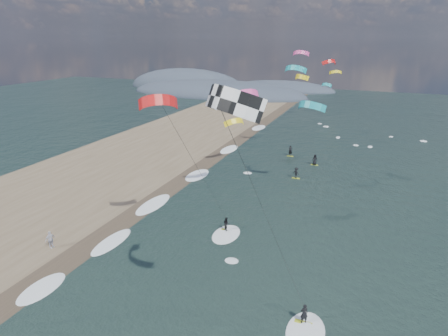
% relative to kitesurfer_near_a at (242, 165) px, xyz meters
% --- Properties ---
extents(ground, '(260.00, 260.00, 0.00)m').
position_rel_kitesurfer_near_a_xyz_m(ground, '(-6.01, 2.71, -12.87)').
color(ground, black).
rests_on(ground, ground).
extents(sand_strip, '(26.00, 240.00, 0.00)m').
position_rel_kitesurfer_near_a_xyz_m(sand_strip, '(-30.01, 12.71, -12.87)').
color(sand_strip, brown).
rests_on(sand_strip, ground).
extents(wet_sand_strip, '(3.00, 240.00, 0.00)m').
position_rel_kitesurfer_near_a_xyz_m(wet_sand_strip, '(-18.01, 12.71, -12.87)').
color(wet_sand_strip, '#382D23').
rests_on(wet_sand_strip, ground).
extents(coastal_hills, '(80.00, 41.00, 15.00)m').
position_rel_kitesurfer_near_a_xyz_m(coastal_hills, '(-50.85, 110.57, -12.87)').
color(coastal_hills, '#3D4756').
rests_on(coastal_hills, ground).
extents(kitesurfer_near_a, '(7.61, 9.12, 17.34)m').
position_rel_kitesurfer_near_a_xyz_m(kitesurfer_near_a, '(0.00, 0.00, 0.00)').
color(kitesurfer_near_a, '#AFBE21').
rests_on(kitesurfer_near_a, ground).
extents(kitesurfer_near_b, '(6.79, 8.81, 15.15)m').
position_rel_kitesurfer_near_a_xyz_m(kitesurfer_near_b, '(-9.14, 11.03, -3.52)').
color(kitesurfer_near_b, '#AFBE21').
rests_on(kitesurfer_near_b, ground).
extents(far_kitesurfers, '(5.63, 10.73, 1.85)m').
position_rel_kitesurfer_near_a_xyz_m(far_kitesurfers, '(-3.67, 37.54, -12.01)').
color(far_kitesurfers, '#AFBE21').
rests_on(far_kitesurfers, ground).
extents(bg_kite_field, '(14.65, 77.63, 10.24)m').
position_rel_kitesurfer_near_a_xyz_m(bg_kite_field, '(-7.05, 54.22, -0.93)').
color(bg_kite_field, teal).
rests_on(bg_kite_field, ground).
extents(shoreline_surf, '(2.40, 79.40, 0.11)m').
position_rel_kitesurfer_near_a_xyz_m(shoreline_surf, '(-16.81, 17.46, -12.87)').
color(shoreline_surf, white).
rests_on(shoreline_surf, ground).
extents(beach_walker, '(0.63, 1.08, 1.73)m').
position_rel_kitesurfer_near_a_xyz_m(beach_walker, '(-21.12, 5.68, -12.01)').
color(beach_walker, silver).
rests_on(beach_walker, ground).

